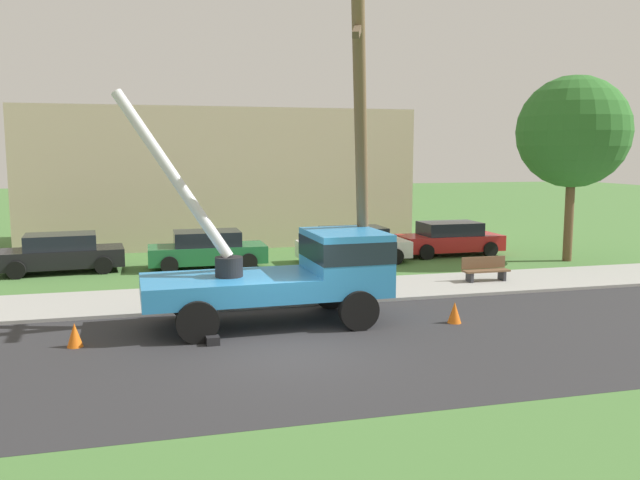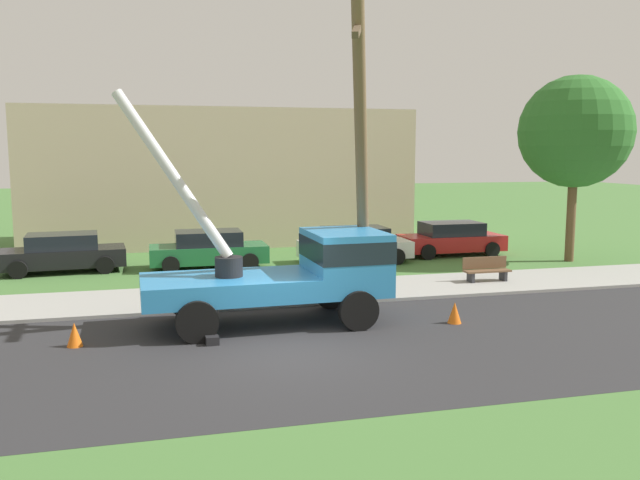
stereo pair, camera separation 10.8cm
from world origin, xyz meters
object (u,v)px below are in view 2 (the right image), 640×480
(parked_sedan_white, at_px, (355,245))
(park_bench, at_px, (486,270))
(leaning_utility_pole, at_px, (361,154))
(parked_sedan_green, at_px, (209,249))
(parked_sedan_black, at_px, (63,253))
(roadside_tree_near, at_px, (575,132))
(traffic_cone_curbside, at_px, (356,299))
(utility_truck, at_px, (298,269))
(traffic_cone_ahead, at_px, (455,313))
(parked_sedan_red, at_px, (451,239))
(traffic_cone_behind, at_px, (75,335))

(parked_sedan_white, bearing_deg, park_bench, -59.91)
(leaning_utility_pole, distance_m, parked_sedan_green, 9.82)
(parked_sedan_black, height_order, roadside_tree_near, roadside_tree_near)
(leaning_utility_pole, bearing_deg, roadside_tree_near, 30.42)
(parked_sedan_green, height_order, roadside_tree_near, roadside_tree_near)
(traffic_cone_curbside, bearing_deg, utility_truck, -151.59)
(utility_truck, relative_size, park_bench, 4.27)
(traffic_cone_ahead, xyz_separation_m, traffic_cone_curbside, (-1.98, 2.20, 0.00))
(traffic_cone_ahead, relative_size, parked_sedan_red, 0.13)
(leaning_utility_pole, distance_m, roadside_tree_near, 12.75)
(traffic_cone_ahead, height_order, parked_sedan_green, parked_sedan_green)
(leaning_utility_pole, bearing_deg, parked_sedan_black, 134.08)
(parked_sedan_green, height_order, parked_sedan_red, same)
(utility_truck, distance_m, traffic_cone_ahead, 4.23)
(parked_sedan_green, xyz_separation_m, roadside_tree_near, (14.32, -2.04, 4.47))
(parked_sedan_red, bearing_deg, traffic_cone_ahead, -114.99)
(utility_truck, relative_size, parked_sedan_black, 1.51)
(traffic_cone_ahead, xyz_separation_m, traffic_cone_behind, (-9.32, 0.24, 0.00))
(traffic_cone_behind, relative_size, traffic_cone_curbside, 1.00)
(traffic_cone_ahead, distance_m, parked_sedan_green, 11.31)
(traffic_cone_behind, bearing_deg, parked_sedan_green, 68.27)
(roadside_tree_near, bearing_deg, parked_sedan_red, 146.64)
(parked_sedan_green, relative_size, parked_sedan_white, 1.00)
(parked_sedan_red, relative_size, park_bench, 2.75)
(roadside_tree_near, bearing_deg, parked_sedan_green, 171.88)
(traffic_cone_ahead, relative_size, roadside_tree_near, 0.08)
(traffic_cone_ahead, xyz_separation_m, parked_sedan_red, (4.88, 10.46, 0.43))
(traffic_cone_ahead, distance_m, park_bench, 5.56)
(parked_sedan_black, distance_m, parked_sedan_green, 5.30)
(roadside_tree_near, bearing_deg, parked_sedan_white, 168.04)
(parked_sedan_black, bearing_deg, traffic_cone_curbside, -42.77)
(utility_truck, bearing_deg, parked_sedan_red, 46.63)
(leaning_utility_pole, relative_size, parked_sedan_black, 1.87)
(parked_sedan_black, distance_m, park_bench, 15.24)
(parked_sedan_black, bearing_deg, roadside_tree_near, -7.20)
(traffic_cone_behind, height_order, parked_sedan_red, parked_sedan_red)
(park_bench, bearing_deg, traffic_cone_ahead, -126.54)
(traffic_cone_ahead, height_order, parked_sedan_red, parked_sedan_red)
(parked_sedan_white, xyz_separation_m, park_bench, (3.01, -5.19, -0.25))
(leaning_utility_pole, relative_size, parked_sedan_red, 1.93)
(traffic_cone_behind, distance_m, parked_sedan_white, 13.46)
(utility_truck, bearing_deg, traffic_cone_ahead, -16.61)
(roadside_tree_near, bearing_deg, parked_sedan_black, 172.80)
(parked_sedan_black, bearing_deg, park_bench, -22.61)
(traffic_cone_behind, relative_size, parked_sedan_green, 0.13)
(traffic_cone_ahead, distance_m, traffic_cone_behind, 9.32)
(utility_truck, height_order, traffic_cone_behind, utility_truck)
(parked_sedan_black, bearing_deg, utility_truck, -53.19)
(leaning_utility_pole, height_order, traffic_cone_ahead, leaning_utility_pole)
(utility_truck, xyz_separation_m, parked_sedan_red, (8.78, 9.30, -0.70))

